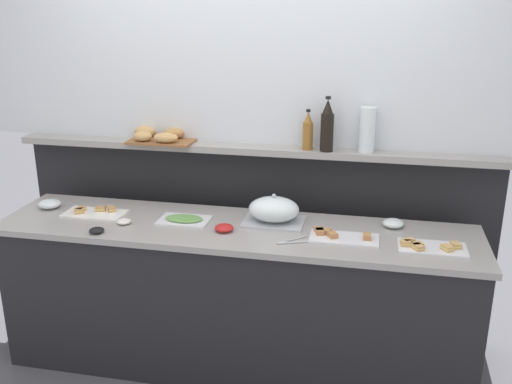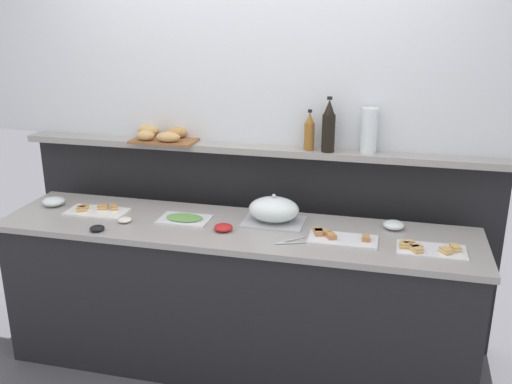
% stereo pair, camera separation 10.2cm
% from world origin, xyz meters
% --- Properties ---
extents(ground_plane, '(12.00, 12.00, 0.00)m').
position_xyz_m(ground_plane, '(0.00, 0.60, 0.00)').
color(ground_plane, '#4C4C51').
extents(buffet_counter, '(2.67, 0.62, 0.88)m').
position_xyz_m(buffet_counter, '(0.00, 0.00, 0.44)').
color(buffet_counter, black).
rests_on(buffet_counter, ground_plane).
extents(back_ledge_unit, '(2.95, 0.22, 1.24)m').
position_xyz_m(back_ledge_unit, '(0.00, 0.49, 0.65)').
color(back_ledge_unit, black).
rests_on(back_ledge_unit, ground_plane).
extents(upper_wall_panel, '(3.55, 0.08, 1.36)m').
position_xyz_m(upper_wall_panel, '(0.00, 0.51, 1.92)').
color(upper_wall_panel, silver).
rests_on(upper_wall_panel, back_ledge_unit).
extents(sandwich_platter_side, '(0.36, 0.18, 0.04)m').
position_xyz_m(sandwich_platter_side, '(-0.85, 0.03, 0.89)').
color(sandwich_platter_side, white).
rests_on(sandwich_platter_side, buffet_counter).
extents(sandwich_platter_rear, '(0.34, 0.18, 0.04)m').
position_xyz_m(sandwich_platter_rear, '(1.03, -0.08, 0.89)').
color(sandwich_platter_rear, silver).
rests_on(sandwich_platter_rear, buffet_counter).
extents(sandwich_platter_front, '(0.36, 0.18, 0.04)m').
position_xyz_m(sandwich_platter_front, '(0.58, -0.04, 0.89)').
color(sandwich_platter_front, silver).
rests_on(sandwich_platter_front, buffet_counter).
extents(cold_cuts_platter, '(0.29, 0.19, 0.02)m').
position_xyz_m(cold_cuts_platter, '(-0.30, 0.03, 0.89)').
color(cold_cuts_platter, silver).
rests_on(cold_cuts_platter, buffet_counter).
extents(serving_cloche, '(0.34, 0.24, 0.17)m').
position_xyz_m(serving_cloche, '(0.20, 0.11, 0.95)').
color(serving_cloche, '#B7BABF').
rests_on(serving_cloche, buffet_counter).
extents(glass_bowl_large, '(0.13, 0.13, 0.05)m').
position_xyz_m(glass_bowl_large, '(-1.16, 0.07, 0.91)').
color(glass_bowl_large, silver).
rests_on(glass_bowl_large, buffet_counter).
extents(glass_bowl_medium, '(0.12, 0.12, 0.05)m').
position_xyz_m(glass_bowl_medium, '(0.85, 0.18, 0.90)').
color(glass_bowl_medium, silver).
rests_on(glass_bowl_medium, buffet_counter).
extents(condiment_bowl_dark, '(0.08, 0.08, 0.03)m').
position_xyz_m(condiment_bowl_dark, '(-0.71, -0.23, 0.90)').
color(condiment_bowl_dark, black).
rests_on(condiment_bowl_dark, buffet_counter).
extents(condiment_bowl_teal, '(0.10, 0.10, 0.04)m').
position_xyz_m(condiment_bowl_teal, '(-0.04, -0.07, 0.90)').
color(condiment_bowl_teal, red).
rests_on(condiment_bowl_teal, buffet_counter).
extents(condiment_bowl_cream, '(0.08, 0.08, 0.03)m').
position_xyz_m(condiment_bowl_cream, '(-0.62, -0.08, 0.90)').
color(condiment_bowl_cream, silver).
rests_on(condiment_bowl_cream, buffet_counter).
extents(serving_tongs, '(0.18, 0.14, 0.01)m').
position_xyz_m(serving_tongs, '(0.34, -0.14, 0.89)').
color(serving_tongs, '#B7BABF').
rests_on(serving_tongs, buffet_counter).
extents(wine_bottle_dark, '(0.08, 0.08, 0.32)m').
position_xyz_m(wine_bottle_dark, '(0.45, 0.38, 1.38)').
color(wine_bottle_dark, black).
rests_on(wine_bottle_dark, back_ledge_unit).
extents(vinegar_bottle_amber, '(0.06, 0.06, 0.24)m').
position_xyz_m(vinegar_bottle_amber, '(0.34, 0.40, 1.35)').
color(vinegar_bottle_amber, '#8E5B23').
rests_on(vinegar_bottle_amber, back_ledge_unit).
extents(bread_basket, '(0.42, 0.28, 0.08)m').
position_xyz_m(bread_basket, '(-0.59, 0.41, 1.28)').
color(bread_basket, brown).
rests_on(bread_basket, back_ledge_unit).
extents(water_carafe, '(0.09, 0.09, 0.26)m').
position_xyz_m(water_carafe, '(0.68, 0.41, 1.37)').
color(water_carafe, silver).
rests_on(water_carafe, back_ledge_unit).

